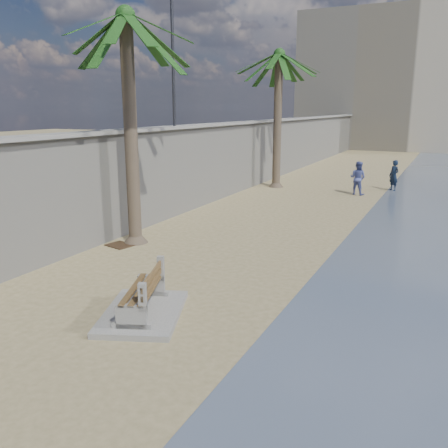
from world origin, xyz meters
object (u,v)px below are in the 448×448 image
(palm_back, at_px, (279,56))
(person_a, at_px, (394,173))
(palm_mid, at_px, (125,19))
(person_b, at_px, (358,176))
(bench_far, at_px, (142,297))

(palm_back, bearing_deg, person_a, 14.43)
(palm_mid, distance_m, palm_back, 12.64)
(person_b, bearing_deg, palm_back, 7.74)
(palm_back, relative_size, person_b, 4.23)
(person_a, xyz_separation_m, person_b, (-1.52, -2.02, 0.01))
(bench_far, xyz_separation_m, palm_mid, (-3.52, 4.57, 6.45))
(person_a, relative_size, person_b, 0.99)
(person_b, bearing_deg, person_a, -113.34)
(palm_back, height_order, person_b, palm_back)
(person_a, bearing_deg, bench_far, -58.50)
(palm_back, xyz_separation_m, person_b, (4.53, -0.46, -6.00))
(person_a, bearing_deg, palm_back, -125.35)
(person_a, bearing_deg, palm_mid, -74.03)
(bench_far, xyz_separation_m, person_a, (2.88, 18.76, 0.51))
(palm_back, distance_m, person_b, 7.53)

